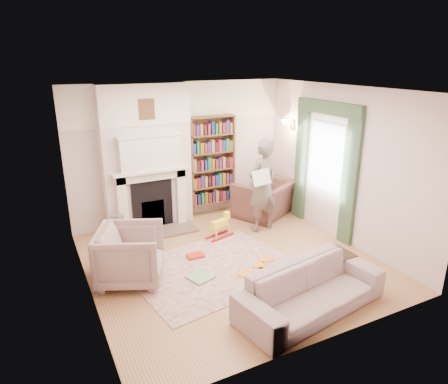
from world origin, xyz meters
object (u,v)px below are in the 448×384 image
bookcase (212,161)px  coffee_table (329,268)px  armchair_reading (265,198)px  paraffin_heater (118,228)px  armchair_left (131,255)px  man_reading (262,186)px  sofa (311,290)px  rocking_horse (220,226)px

bookcase → coffee_table: (0.38, -3.34, -0.95)m
armchair_reading → paraffin_heater: size_ratio=2.14×
armchair_left → man_reading: size_ratio=0.52×
sofa → paraffin_heater: bearing=109.9°
paraffin_heater → armchair_reading: bearing=-1.9°
armchair_left → man_reading: bearing=-51.0°
armchair_left → sofa: bearing=-109.2°
armchair_left → rocking_horse: armchair_left is taller
paraffin_heater → man_reading: bearing=-14.8°
bookcase → man_reading: bookcase is taller
sofa → man_reading: (0.82, 2.58, 0.60)m
bookcase → sofa: 3.91m
armchair_left → coffee_table: 2.99m
rocking_horse → sofa: bearing=-103.8°
man_reading → coffee_table: 2.22m
armchair_left → coffee_table: bearing=-93.3°
armchair_left → man_reading: 2.91m
coffee_table → rocking_horse: 2.27m
bookcase → sofa: (-0.32, -3.80, -0.86)m
armchair_reading → paraffin_heater: bearing=-28.8°
armchair_reading → man_reading: 0.92m
bookcase → man_reading: 1.35m
armchair_left → rocking_horse: 2.02m
sofa → armchair_left: bearing=127.5°
armchair_reading → man_reading: size_ratio=0.65×
paraffin_heater → rocking_horse: (1.75, -0.69, -0.04)m
coffee_table → rocking_horse: rocking_horse is taller
bookcase → armchair_left: size_ratio=1.95×
armchair_left → coffee_table: (2.66, -1.36, -0.21)m
sofa → paraffin_heater: 3.76m
paraffin_heater → armchair_left: bearing=-94.5°
armchair_reading → rocking_horse: bearing=-3.6°
armchair_left → armchair_reading: bearing=-43.4°
bookcase → sofa: bearing=-94.8°
bookcase → rocking_horse: bookcase is taller
man_reading → bookcase: bearing=-78.9°
man_reading → rocking_horse: bearing=-11.9°
armchair_reading → bookcase: bearing=-60.5°
sofa → paraffin_heater: size_ratio=3.88×
armchair_left → coffee_table: size_ratio=1.35×
bookcase → coffee_table: bearing=-83.5°
bookcase → rocking_horse: 1.59m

